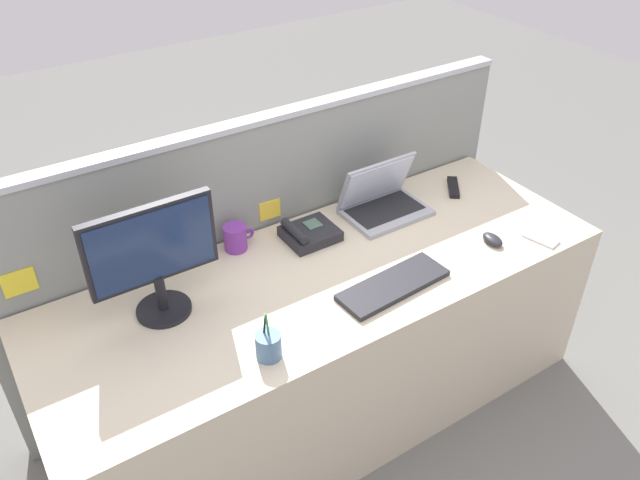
{
  "coord_description": "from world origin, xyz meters",
  "views": [
    {
      "loc": [
        -1.05,
        -1.58,
        2.24
      ],
      "look_at": [
        0.0,
        0.05,
        0.87
      ],
      "focal_mm": 35.75,
      "sensor_mm": 36.0,
      "label": 1
    }
  ],
  "objects_px": {
    "desktop_monitor": "(153,254)",
    "desk_phone": "(309,233)",
    "laptop": "(382,199)",
    "computer_mouse_right_hand": "(493,239)",
    "pen_cup": "(268,345)",
    "cell_phone_white_slab": "(541,238)",
    "coffee_mug": "(236,238)",
    "tv_remote": "(453,187)",
    "keyboard_main": "(393,285)"
  },
  "relations": [
    {
      "from": "desktop_monitor",
      "to": "tv_remote",
      "type": "height_order",
      "value": "desktop_monitor"
    },
    {
      "from": "keyboard_main",
      "to": "pen_cup",
      "type": "height_order",
      "value": "pen_cup"
    },
    {
      "from": "cell_phone_white_slab",
      "to": "coffee_mug",
      "type": "bearing_deg",
      "value": 136.13
    },
    {
      "from": "laptop",
      "to": "pen_cup",
      "type": "bearing_deg",
      "value": -149.33
    },
    {
      "from": "laptop",
      "to": "cell_phone_white_slab",
      "type": "bearing_deg",
      "value": -51.78
    },
    {
      "from": "computer_mouse_right_hand",
      "to": "cell_phone_white_slab",
      "type": "xyz_separation_m",
      "value": [
        0.18,
        -0.09,
        -0.01
      ]
    },
    {
      "from": "pen_cup",
      "to": "computer_mouse_right_hand",
      "type": "bearing_deg",
      "value": 3.27
    },
    {
      "from": "desktop_monitor",
      "to": "keyboard_main",
      "type": "bearing_deg",
      "value": -24.42
    },
    {
      "from": "pen_cup",
      "to": "cell_phone_white_slab",
      "type": "distance_m",
      "value": 1.25
    },
    {
      "from": "pen_cup",
      "to": "tv_remote",
      "type": "bearing_deg",
      "value": 20.69
    },
    {
      "from": "desk_phone",
      "to": "cell_phone_white_slab",
      "type": "height_order",
      "value": "desk_phone"
    },
    {
      "from": "laptop",
      "to": "desk_phone",
      "type": "height_order",
      "value": "laptop"
    },
    {
      "from": "computer_mouse_right_hand",
      "to": "coffee_mug",
      "type": "relative_size",
      "value": 0.77
    },
    {
      "from": "desk_phone",
      "to": "cell_phone_white_slab",
      "type": "distance_m",
      "value": 0.94
    },
    {
      "from": "desk_phone",
      "to": "desktop_monitor",
      "type": "bearing_deg",
      "value": -172.26
    },
    {
      "from": "laptop",
      "to": "keyboard_main",
      "type": "relative_size",
      "value": 0.81
    },
    {
      "from": "desktop_monitor",
      "to": "desk_phone",
      "type": "relative_size",
      "value": 2.14
    },
    {
      "from": "cell_phone_white_slab",
      "to": "tv_remote",
      "type": "bearing_deg",
      "value": 79.09
    },
    {
      "from": "computer_mouse_right_hand",
      "to": "cell_phone_white_slab",
      "type": "height_order",
      "value": "computer_mouse_right_hand"
    },
    {
      "from": "desktop_monitor",
      "to": "desk_phone",
      "type": "distance_m",
      "value": 0.7
    },
    {
      "from": "keyboard_main",
      "to": "cell_phone_white_slab",
      "type": "xyz_separation_m",
      "value": [
        0.69,
        -0.09,
        -0.01
      ]
    },
    {
      "from": "desk_phone",
      "to": "coffee_mug",
      "type": "relative_size",
      "value": 1.6
    },
    {
      "from": "tv_remote",
      "to": "coffee_mug",
      "type": "bearing_deg",
      "value": -148.68
    },
    {
      "from": "desktop_monitor",
      "to": "computer_mouse_right_hand",
      "type": "height_order",
      "value": "desktop_monitor"
    },
    {
      "from": "desk_phone",
      "to": "pen_cup",
      "type": "height_order",
      "value": "pen_cup"
    },
    {
      "from": "desktop_monitor",
      "to": "coffee_mug",
      "type": "distance_m",
      "value": 0.47
    },
    {
      "from": "desktop_monitor",
      "to": "laptop",
      "type": "relative_size",
      "value": 1.26
    },
    {
      "from": "pen_cup",
      "to": "cell_phone_white_slab",
      "type": "xyz_separation_m",
      "value": [
        1.25,
        -0.03,
        -0.04
      ]
    },
    {
      "from": "keyboard_main",
      "to": "pen_cup",
      "type": "distance_m",
      "value": 0.56
    },
    {
      "from": "keyboard_main",
      "to": "tv_remote",
      "type": "xyz_separation_m",
      "value": [
        0.67,
        0.41,
        -0.0
      ]
    },
    {
      "from": "tv_remote",
      "to": "desktop_monitor",
      "type": "bearing_deg",
      "value": -139.29
    },
    {
      "from": "pen_cup",
      "to": "cell_phone_white_slab",
      "type": "bearing_deg",
      "value": -1.38
    },
    {
      "from": "tv_remote",
      "to": "desk_phone",
      "type": "bearing_deg",
      "value": -143.81
    },
    {
      "from": "laptop",
      "to": "cell_phone_white_slab",
      "type": "relative_size",
      "value": 2.56
    },
    {
      "from": "coffee_mug",
      "to": "desktop_monitor",
      "type": "bearing_deg",
      "value": -153.77
    },
    {
      "from": "desktop_monitor",
      "to": "keyboard_main",
      "type": "relative_size",
      "value": 1.02
    },
    {
      "from": "keyboard_main",
      "to": "coffee_mug",
      "type": "relative_size",
      "value": 3.38
    },
    {
      "from": "laptop",
      "to": "desk_phone",
      "type": "distance_m",
      "value": 0.38
    },
    {
      "from": "laptop",
      "to": "pen_cup",
      "type": "height_order",
      "value": "laptop"
    },
    {
      "from": "desktop_monitor",
      "to": "computer_mouse_right_hand",
      "type": "distance_m",
      "value": 1.33
    },
    {
      "from": "tv_remote",
      "to": "laptop",
      "type": "bearing_deg",
      "value": -146.68
    },
    {
      "from": "pen_cup",
      "to": "keyboard_main",
      "type": "bearing_deg",
      "value": 5.79
    },
    {
      "from": "coffee_mug",
      "to": "laptop",
      "type": "bearing_deg",
      "value": -8.04
    },
    {
      "from": "desk_phone",
      "to": "laptop",
      "type": "bearing_deg",
      "value": 0.97
    },
    {
      "from": "desktop_monitor",
      "to": "desk_phone",
      "type": "height_order",
      "value": "desktop_monitor"
    },
    {
      "from": "desk_phone",
      "to": "tv_remote",
      "type": "relative_size",
      "value": 1.22
    },
    {
      "from": "desk_phone",
      "to": "cell_phone_white_slab",
      "type": "relative_size",
      "value": 1.51
    },
    {
      "from": "cell_phone_white_slab",
      "to": "computer_mouse_right_hand",
      "type": "bearing_deg",
      "value": 139.77
    },
    {
      "from": "computer_mouse_right_hand",
      "to": "pen_cup",
      "type": "distance_m",
      "value": 1.07
    },
    {
      "from": "tv_remote",
      "to": "coffee_mug",
      "type": "distance_m",
      "value": 1.05
    }
  ]
}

